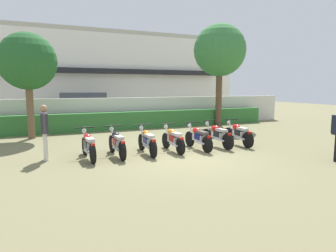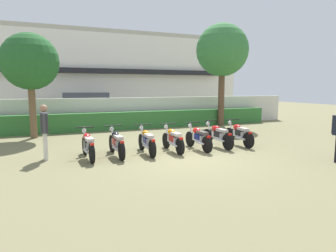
{
  "view_description": "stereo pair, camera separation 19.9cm",
  "coord_description": "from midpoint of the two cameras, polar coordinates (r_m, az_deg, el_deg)",
  "views": [
    {
      "loc": [
        -4.15,
        -8.11,
        2.21
      ],
      "look_at": [
        0.0,
        1.43,
        0.85
      ],
      "focal_mm": 31.75,
      "sensor_mm": 36.0,
      "label": 1
    },
    {
      "loc": [
        -3.97,
        -8.19,
        2.21
      ],
      "look_at": [
        0.0,
        1.43,
        0.85
      ],
      "focal_mm": 31.75,
      "sensor_mm": 36.0,
      "label": 2
    }
  ],
  "objects": [
    {
      "name": "inspector_person",
      "position": [
        9.72,
        -23.17,
        -0.27
      ],
      "size": [
        0.23,
        0.68,
        1.69
      ],
      "color": "silver",
      "rests_on": "ground"
    },
    {
      "name": "hedge_row",
      "position": [
        15.93,
        -8.62,
        1.06
      ],
      "size": [
        17.24,
        0.7,
        0.92
      ],
      "primitive_type": "cube",
      "color": "#337033",
      "rests_on": "ground"
    },
    {
      "name": "building",
      "position": [
        25.36,
        -14.5,
        9.48
      ],
      "size": [
        22.68,
        6.5,
        6.43
      ],
      "color": "white",
      "rests_on": "ground"
    },
    {
      "name": "ground",
      "position": [
        9.37,
        2.89,
        -6.2
      ],
      "size": [
        60.0,
        60.0,
        0.0
      ],
      "primitive_type": "plane",
      "color": "olive"
    },
    {
      "name": "tree_near_inspector",
      "position": [
        14.17,
        -25.75,
        11.01
      ],
      "size": [
        2.41,
        2.41,
        4.5
      ],
      "color": "brown",
      "rests_on": "ground"
    },
    {
      "name": "tree_far_side",
      "position": [
        17.73,
        9.58,
        14.04
      ],
      "size": [
        2.98,
        2.98,
        5.81
      ],
      "color": "brown",
      "rests_on": "ground"
    },
    {
      "name": "motorcycle_in_row_5",
      "position": [
        11.21,
        8.92,
        -1.7
      ],
      "size": [
        0.6,
        1.94,
        0.95
      ],
      "rotation": [
        0.0,
        0.0,
        1.6
      ],
      "color": "black",
      "rests_on": "ground"
    },
    {
      "name": "motorcycle_in_row_0",
      "position": [
        9.52,
        -15.63,
        -3.53
      ],
      "size": [
        0.6,
        1.84,
        0.95
      ],
      "rotation": [
        0.0,
        0.0,
        1.61
      ],
      "color": "black",
      "rests_on": "ground"
    },
    {
      "name": "motorcycle_in_row_3",
      "position": [
        10.26,
        0.4,
        -2.5
      ],
      "size": [
        0.6,
        1.77,
        0.94
      ],
      "rotation": [
        0.0,
        0.0,
        1.57
      ],
      "color": "black",
      "rests_on": "ground"
    },
    {
      "name": "compound_wall",
      "position": [
        16.57,
        -9.27,
        2.54
      ],
      "size": [
        21.55,
        0.3,
        1.64
      ],
      "primitive_type": "cube",
      "color": "silver",
      "rests_on": "ground"
    },
    {
      "name": "motorcycle_in_row_4",
      "position": [
        10.61,
        5.28,
        -2.19
      ],
      "size": [
        0.6,
        1.79,
        0.94
      ],
      "rotation": [
        0.0,
        0.0,
        1.6
      ],
      "color": "black",
      "rests_on": "ground"
    },
    {
      "name": "parked_car",
      "position": [
        19.24,
        -15.72,
        3.37
      ],
      "size": [
        4.68,
        2.49,
        1.89
      ],
      "rotation": [
        0.0,
        0.0,
        -0.11
      ],
      "color": "#9EA3A8",
      "rests_on": "ground"
    },
    {
      "name": "motorcycle_in_row_2",
      "position": [
        9.94,
        -4.63,
        -2.84
      ],
      "size": [
        0.6,
        1.86,
        0.94
      ],
      "rotation": [
        0.0,
        0.0,
        1.53
      ],
      "color": "black",
      "rests_on": "ground"
    },
    {
      "name": "motorcycle_in_row_1",
      "position": [
        9.69,
        -10.37,
        -3.17
      ],
      "size": [
        0.6,
        1.88,
        0.95
      ],
      "rotation": [
        0.0,
        0.0,
        1.59
      ],
      "color": "black",
      "rests_on": "ground"
    },
    {
      "name": "motorcycle_in_row_6",
      "position": [
        11.7,
        12.83,
        -1.41
      ],
      "size": [
        0.6,
        1.89,
        0.95
      ],
      "rotation": [
        0.0,
        0.0,
        1.52
      ],
      "color": "black",
      "rests_on": "ground"
    }
  ]
}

